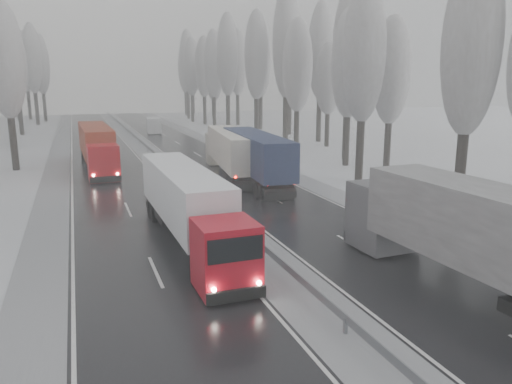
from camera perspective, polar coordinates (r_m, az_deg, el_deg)
carriageway_right at (r=42.79m, az=-1.14°, el=1.08°), size 7.50×200.00×0.03m
carriageway_left at (r=40.72m, az=-15.27°, el=0.04°), size 7.50×200.00×0.03m
median_slush at (r=41.43m, az=-8.03°, el=0.58°), size 3.00×200.00×0.04m
shoulder_right at (r=44.60m, az=4.89°, el=1.51°), size 2.40×200.00×0.04m
shoulder_left at (r=40.66m, az=-22.23°, el=-0.47°), size 2.40×200.00×0.04m
median_guardrail at (r=41.31m, az=-8.05°, el=1.36°), size 0.12×200.00×0.76m
tree_16 at (r=34.49m, az=23.41°, el=15.12°), size 3.60×3.60×16.53m
tree_18 at (r=43.26m, az=12.25°, el=15.16°), size 3.60×3.60×16.58m
tree_19 at (r=49.59m, az=15.23°, el=13.16°), size 3.60×3.60×14.57m
tree_20 at (r=51.95m, az=10.61°, el=14.13°), size 3.60×3.60×15.71m
tree_21 at (r=56.61m, az=10.59°, el=15.87°), size 3.60×3.60×18.62m
tree_22 at (r=60.82m, az=4.76°, el=14.13°), size 3.60×3.60×15.86m
tree_23 at (r=67.17m, az=8.29°, el=12.63°), size 3.60×3.60×13.55m
tree_24 at (r=66.27m, az=3.50°, el=16.57°), size 3.60×3.60×20.49m
tree_25 at (r=72.78m, az=7.39°, el=15.60°), size 3.60×3.60×19.44m
tree_26 at (r=75.60m, az=0.05°, el=15.27°), size 3.60×3.60×18.78m
tree_27 at (r=81.95m, az=3.92°, el=14.51°), size 3.60×3.60×17.62m
tree_28 at (r=85.38m, az=-3.29°, el=15.30°), size 3.60×3.60×19.62m
tree_29 at (r=91.48m, az=0.55°, el=14.53°), size 3.60×3.60×18.11m
tree_30 at (r=94.76m, az=-4.89°, el=14.32°), size 3.60×3.60×17.86m
tree_31 at (r=100.29m, az=-2.15°, el=14.52°), size 3.60×3.60×18.58m
tree_32 at (r=102.03m, az=-5.99°, el=13.98°), size 3.60×3.60×17.33m
tree_33 at (r=106.66m, az=-4.82°, el=12.91°), size 3.60×3.60×14.33m
tree_34 at (r=108.74m, az=-7.40°, el=13.95°), size 3.60×3.60×17.63m
tree_35 at (r=114.96m, az=-3.24°, el=14.15°), size 3.60×3.60×18.25m
tree_36 at (r=118.68m, az=-7.87°, el=14.61°), size 3.60×3.60×20.23m
tree_37 at (r=124.15m, az=-5.00°, el=13.45°), size 3.60×3.60×16.37m
tree_38 at (r=129.31m, az=-8.12°, el=13.79°), size 3.60×3.60×17.97m
tree_39 at (r=133.80m, az=-7.25°, el=13.28°), size 3.60×3.60×16.19m
tree_62 at (r=53.77m, az=-26.77°, el=13.21°), size 3.60×3.60×16.04m
tree_68 at (r=79.29m, az=-26.68°, el=12.87°), size 3.60×3.60×16.65m
tree_70 at (r=89.30m, az=-25.81°, el=12.95°), size 3.60×3.60×17.09m
tree_72 at (r=98.83m, az=-26.76°, el=11.97°), size 3.60×3.60×15.11m
tree_74 at (r=109.33m, az=-24.22°, el=13.66°), size 3.60×3.60×19.68m
tree_76 at (r=118.62m, az=-23.38°, el=13.21°), size 3.60×3.60×18.55m
tree_77 at (r=122.96m, az=-25.83°, el=11.68°), size 3.60×3.60×14.32m
tree_78 at (r=125.43m, az=-24.88°, el=13.29°), size 3.60×3.60×19.55m
tree_79 at (r=129.61m, az=-25.92°, el=12.43°), size 3.60×3.60×17.07m
truck_grey_tarp at (r=21.33m, az=25.19°, el=-4.71°), size 3.52×17.69×4.51m
truck_blue_box at (r=42.46m, az=-0.40°, el=4.40°), size 3.88×16.83×4.28m
truck_cream_box at (r=45.52m, az=-2.95°, el=4.86°), size 4.53×16.49×4.19m
box_truck_distant at (r=85.88m, az=-11.62°, el=7.48°), size 2.79×7.07×2.57m
truck_red_white at (r=26.45m, az=-7.82°, el=-1.17°), size 2.65×15.44×3.95m
truck_red_red at (r=51.41m, az=-17.74°, el=5.18°), size 3.07×16.46×4.20m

